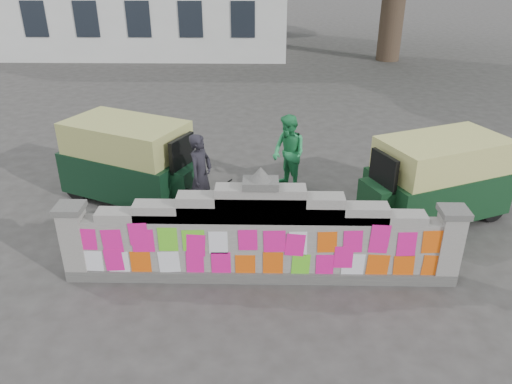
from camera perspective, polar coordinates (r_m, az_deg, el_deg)
ground at (r=8.49m, az=0.48°, el=-9.69°), size 100.00×100.00×0.00m
parapet_wall at (r=8.07m, az=0.50°, el=-5.40°), size 6.48×0.44×2.01m
cyclist_bike at (r=9.83m, az=-6.16°, el=-1.17°), size 1.94×1.35×0.96m
cyclist_rider at (r=9.68m, az=-6.26°, el=0.59°), size 0.60×0.71×1.64m
pedestrian at (r=11.12m, az=3.75°, el=4.43°), size 1.01×1.06×1.73m
rickshaw_left at (r=10.97m, az=-14.06°, el=3.56°), size 3.20×2.44×1.73m
rickshaw_right at (r=10.47m, az=19.84°, el=1.49°), size 3.13×2.34×1.69m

